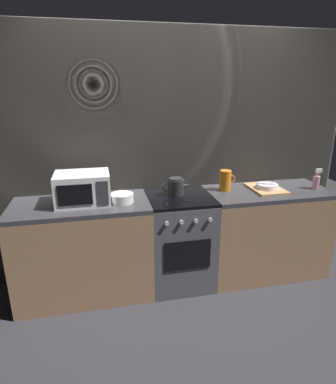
# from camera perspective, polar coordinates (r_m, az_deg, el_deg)

# --- Properties ---
(ground_plane) EXTENTS (8.00, 8.00, 0.00)m
(ground_plane) POSITION_cam_1_polar(r_m,az_deg,el_deg) (3.43, 1.91, -15.12)
(ground_plane) COLOR #2D2D33
(back_wall) EXTENTS (3.60, 0.05, 2.40)m
(back_wall) POSITION_cam_1_polar(r_m,az_deg,el_deg) (3.25, 0.73, 6.07)
(back_wall) COLOR #A39989
(back_wall) RESTS_ON ground_plane
(counter_left) EXTENTS (1.20, 0.60, 0.90)m
(counter_left) POSITION_cam_1_polar(r_m,az_deg,el_deg) (3.13, -14.45, -9.70)
(counter_left) COLOR #997251
(counter_left) RESTS_ON ground_plane
(stove_unit) EXTENTS (0.60, 0.63, 0.90)m
(stove_unit) POSITION_cam_1_polar(r_m,az_deg,el_deg) (3.20, 2.00, -8.40)
(stove_unit) COLOR #4C4C51
(stove_unit) RESTS_ON ground_plane
(counter_right) EXTENTS (1.20, 0.60, 0.90)m
(counter_right) POSITION_cam_1_polar(r_m,az_deg,el_deg) (3.52, 16.46, -6.65)
(counter_right) COLOR #997251
(counter_right) RESTS_ON ground_plane
(microwave) EXTENTS (0.46, 0.35, 0.27)m
(microwave) POSITION_cam_1_polar(r_m,az_deg,el_deg) (2.91, -14.68, 0.62)
(microwave) COLOR white
(microwave) RESTS_ON counter_left
(kettle) EXTENTS (0.28, 0.15, 0.17)m
(kettle) POSITION_cam_1_polar(r_m,az_deg,el_deg) (3.04, 1.39, 0.93)
(kettle) COLOR #262628
(kettle) RESTS_ON stove_unit
(mixing_bowl) EXTENTS (0.20, 0.20, 0.08)m
(mixing_bowl) POSITION_cam_1_polar(r_m,az_deg,el_deg) (2.89, -8.01, -1.03)
(mixing_bowl) COLOR silver
(mixing_bowl) RESTS_ON counter_left
(pitcher) EXTENTS (0.16, 0.11, 0.20)m
(pitcher) POSITION_cam_1_polar(r_m,az_deg,el_deg) (3.22, 10.01, 2.01)
(pitcher) COLOR orange
(pitcher) RESTS_ON counter_right
(dish_pile) EXTENTS (0.30, 0.40, 0.07)m
(dish_pile) POSITION_cam_1_polar(r_m,az_deg,el_deg) (3.35, 16.83, 0.76)
(dish_pile) COLOR tan
(dish_pile) RESTS_ON counter_right
(spray_bottle) EXTENTS (0.08, 0.06, 0.20)m
(spray_bottle) POSITION_cam_1_polar(r_m,az_deg,el_deg) (3.54, 24.46, 1.75)
(spray_bottle) COLOR pink
(spray_bottle) RESTS_ON counter_right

